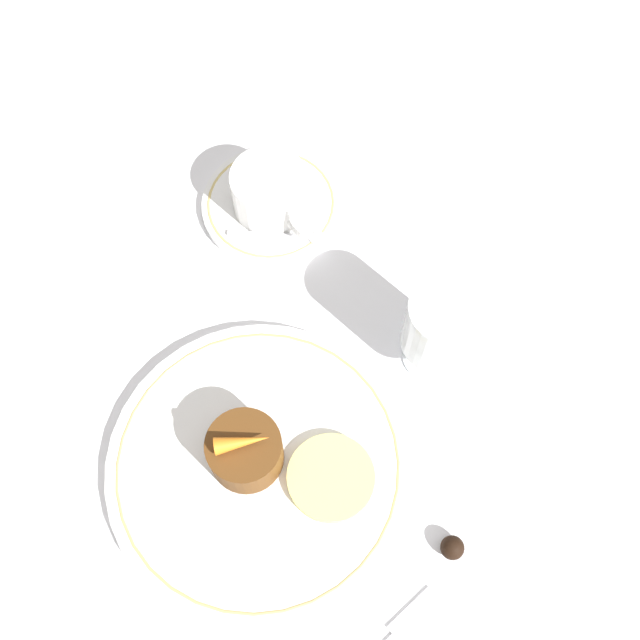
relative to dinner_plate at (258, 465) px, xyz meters
The scene contains 10 objects.
ground_plane 0.06m from the dinner_plate, 100.50° to the left, with size 3.00×3.00×0.00m, color white.
dinner_plate is the anchor object (origin of this frame).
saucer 0.28m from the dinner_plate, 145.08° to the left, with size 0.15×0.15×0.01m.
coffee_cup 0.28m from the dinner_plate, 144.92° to the left, with size 0.10×0.08×0.05m.
spoon 0.24m from the dinner_plate, 139.68° to the left, with size 0.07×0.09×0.00m.
wine_glass 0.21m from the dinner_plate, 89.52° to the left, with size 0.07×0.07×0.11m.
dessert_cake 0.03m from the dinner_plate, 161.77° to the right, with size 0.07×0.07×0.04m.
carrot_garnish 0.06m from the dinner_plate, 161.77° to the right, with size 0.03×0.05×0.02m.
pineapple_slice 0.07m from the dinner_plate, 43.87° to the left, with size 0.08×0.08×0.01m.
chocolate_truffle 0.19m from the dinner_plate, 32.66° to the left, with size 0.02×0.02×0.02m.
Camera 1 is at (0.18, -0.10, 0.68)m, focal length 42.00 mm.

